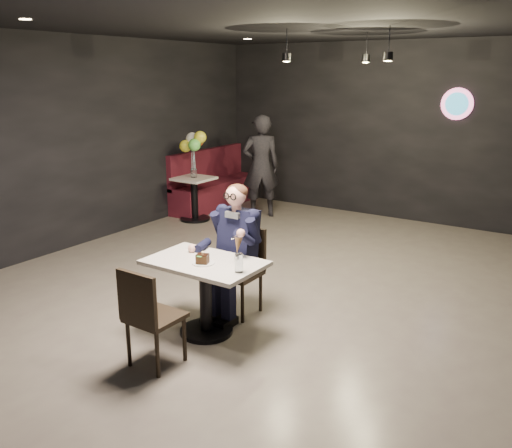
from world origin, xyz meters
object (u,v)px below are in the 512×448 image
Objects in this scene: chair_far at (238,272)px; passerby at (261,166)px; side_table at (194,199)px; chair_near at (155,315)px; balloon_vase at (194,173)px; sundae_glass at (239,263)px; main_table at (206,297)px; booth_bench at (216,178)px; seated_man at (238,249)px.

passerby reaches higher than chair_far.
side_table is at bearing 136.30° from chair_far.
passerby reaches higher than chair_near.
side_table is at bearing 0.00° from balloon_vase.
chair_far is 0.84m from sundae_glass.
main_table is at bearing 90.68° from chair_near.
side_table is at bearing -73.30° from booth_bench.
balloon_vase reaches higher than main_table.
chair_far is (0.00, 0.55, 0.09)m from main_table.
chair_near is at bearing -125.11° from sundae_glass.
chair_far and chair_near have the same top height.
sundae_glass is (0.44, -0.61, 0.38)m from chair_far.
main_table is 1.20× the size of chair_near.
main_table is 7.02× the size of balloon_vase.
booth_bench reaches higher than chair_near.
main_table is 0.65m from seated_man.
seated_man is 0.66× the size of booth_bench.
seated_man is at bearing -49.83° from booth_bench.
chair_far is 0.26m from seated_man.
seated_man is 1.93× the size of side_table.
chair_far is at bearing 90.00° from seated_man.
side_table is at bearing 134.62° from sundae_glass.
main_table is 1.48× the size of side_table.
seated_man is (0.00, 1.24, 0.26)m from chair_near.
passerby is (0.81, 0.87, 0.52)m from side_table.
chair_far is at bearing -43.70° from side_table.
sundae_glass is 0.23× the size of side_table.
balloon_vase is (-2.81, 3.24, 0.45)m from main_table.
sundae_glass is 1.09× the size of balloon_vase.
chair_near is 4.85m from balloon_vase.
sundae_glass is at bearing -54.08° from seated_man.
chair_near is at bearing -54.40° from balloon_vase.
side_table is at bearing 126.28° from chair_near.
main_table is at bearing -90.00° from chair_far.
sundae_glass is at bearing -45.38° from side_table.
chair_near is 0.64× the size of seated_man.
chair_near is at bearing -90.00° from chair_far.
main_table is 4.60m from passerby.
side_table is (-3.26, 3.30, -0.46)m from sundae_glass.
passerby is at bearing 113.41° from chair_near.
side_table is 0.46m from balloon_vase.
sundae_glass reaches higher than balloon_vase.
main_table is 1.20× the size of chair_far.
chair_far is 3.91m from balloon_vase.
booth_bench is at bearing 106.70° from balloon_vase.
booth_bench is at bearing 106.70° from side_table.
seated_man is at bearing 79.80° from passerby.
main_table is at bearing 76.41° from passerby.
booth_bench is at bearing 130.17° from seated_man.
chair_near is at bearing -90.00° from seated_man.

